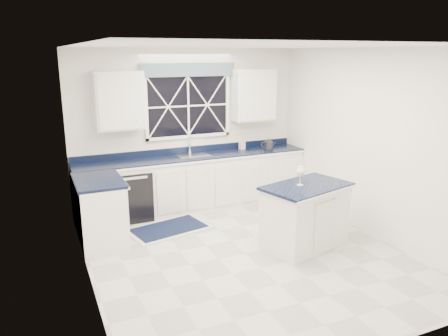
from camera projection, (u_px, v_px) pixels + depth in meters
name	position (u px, v px, depth m)	size (l,w,h in m)	color
ground	(245.00, 253.00, 5.88)	(4.50, 4.50, 0.00)	#BABAB5
back_wall	(188.00, 129.00, 7.53)	(4.00, 0.10, 2.70)	white
base_cabinets	(179.00, 188.00, 7.21)	(3.99, 1.60, 0.90)	silver
countertop	(194.00, 157.00, 7.37)	(3.98, 0.64, 0.04)	black
dishwasher	(131.00, 194.00, 7.07)	(0.60, 0.58, 0.82)	black
window	(188.00, 101.00, 7.36)	(1.65, 0.09, 1.26)	black
upper_cabinets	(191.00, 98.00, 7.23)	(3.10, 0.34, 0.90)	silver
faucet	(190.00, 144.00, 7.50)	(0.05, 0.20, 0.30)	silver
island	(305.00, 216.00, 6.01)	(1.34, 1.01, 0.89)	silver
rug	(169.00, 228.00, 6.69)	(1.34, 0.98, 0.02)	beige
kettle	(269.00, 144.00, 7.87)	(0.25, 0.21, 0.19)	#2A2A2C
wine_glass	(301.00, 172.00, 5.84)	(0.11, 0.11, 0.26)	silver
soap_bottle	(242.00, 144.00, 7.83)	(0.09, 0.09, 0.20)	silver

